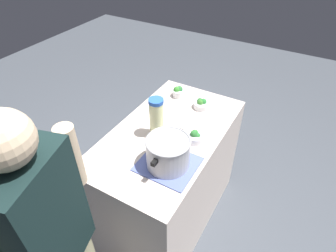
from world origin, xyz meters
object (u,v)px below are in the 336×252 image
(broccoli_bowl_front, at_px, (202,104))
(person_cook, at_px, (56,249))
(broccoli_bowl_center, at_px, (179,92))
(cooking_pot, at_px, (168,152))
(broccoli_bowl_back, at_px, (195,137))
(lemonade_pitcher, at_px, (156,118))

(broccoli_bowl_front, distance_m, person_cook, 1.33)
(broccoli_bowl_front, distance_m, broccoli_bowl_center, 0.23)
(broccoli_bowl_center, distance_m, person_cook, 1.38)
(cooking_pot, relative_size, broccoli_bowl_center, 3.20)
(cooking_pot, bearing_deg, person_cook, -14.16)
(broccoli_bowl_back, bearing_deg, broccoli_bowl_center, -140.50)
(broccoli_bowl_back, height_order, person_cook, person_cook)
(broccoli_bowl_back, distance_m, person_cook, 0.99)
(broccoli_bowl_center, distance_m, broccoli_bowl_back, 0.54)
(person_cook, bearing_deg, broccoli_bowl_front, 175.62)
(lemonade_pitcher, distance_m, person_cook, 0.91)
(broccoli_bowl_front, relative_size, broccoli_bowl_center, 1.21)
(broccoli_bowl_center, xyz_separation_m, person_cook, (1.38, 0.12, -0.04))
(lemonade_pitcher, distance_m, broccoli_bowl_center, 0.50)
(person_cook, bearing_deg, broccoli_bowl_back, 167.03)
(cooking_pot, relative_size, broccoli_bowl_front, 2.65)
(broccoli_bowl_center, relative_size, person_cook, 0.06)
(cooking_pot, height_order, broccoli_bowl_back, cooking_pot)
(lemonade_pitcher, relative_size, broccoli_bowl_front, 2.24)
(cooking_pot, relative_size, broccoli_bowl_back, 3.10)
(lemonade_pitcher, bearing_deg, broccoli_bowl_back, 105.54)
(broccoli_bowl_center, relative_size, broccoli_bowl_back, 0.97)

